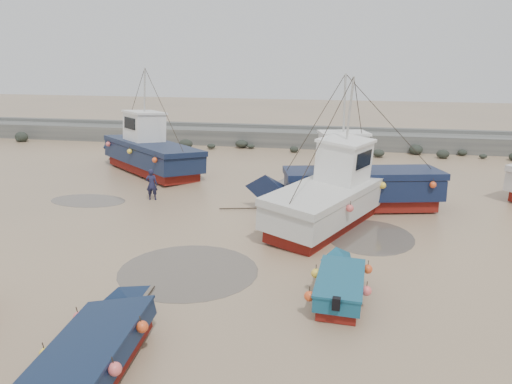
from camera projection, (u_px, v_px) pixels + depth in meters
The scene contains 12 objects.
ground at pixel (257, 259), 18.04m from camera, with size 120.00×120.00×0.00m, color tan.
seawall at pixel (310, 139), 38.62m from camera, with size 60.00×4.92×1.50m.
puddle_a at pixel (188, 271), 17.03m from camera, with size 4.81×4.81×0.01m, color #544C42.
puddle_b at pixel (370, 237), 20.15m from camera, with size 3.54×3.54×0.01m, color #544C42.
puddle_c at pixel (88, 201), 24.95m from camera, with size 3.88×3.88×0.01m, color #544C42.
puddle_d at pixel (329, 188), 27.14m from camera, with size 6.17×6.17×0.01m, color #544C42.
dinghy_1 at pixel (99, 345), 11.81m from camera, with size 2.55×6.71×1.43m.
dinghy_2 at pixel (341, 279), 15.16m from camera, with size 1.95×5.17×1.43m.
cabin_boat_0 at pixel (146, 150), 30.69m from camera, with size 9.39×8.17×6.22m.
cabin_boat_1 at pixel (335, 193), 21.52m from camera, with size 5.84×10.09×6.22m.
cabin_boat_2 at pixel (349, 181), 23.41m from camera, with size 10.43×4.49×6.22m.
person at pixel (153, 200), 25.14m from camera, with size 0.58×0.38×1.58m, color #1A1A37.
Camera 1 is at (3.12, -16.38, 7.28)m, focal length 35.00 mm.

